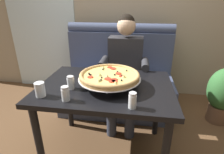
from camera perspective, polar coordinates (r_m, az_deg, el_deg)
ground_plane at (r=1.98m, az=-1.69°, el=-22.15°), size 16.00×16.00×0.00m
back_wall_with_window at (r=2.83m, az=3.51°, el=22.89°), size 6.00×0.12×2.80m
window_panel at (r=3.14m, az=-22.37°, el=21.36°), size 1.10×0.02×2.80m
booth_bench at (r=2.47m, az=1.74°, el=-0.96°), size 1.45×0.78×1.13m
dining_table at (r=1.59m, az=-1.96°, el=-5.75°), size 1.14×0.81×0.73m
diner_main at (r=2.10m, az=4.04°, el=3.71°), size 0.54×0.64×1.27m
pizza at (r=1.49m, az=-0.81°, el=0.36°), size 0.52×0.52×0.13m
shaker_pepper_flakes at (r=1.34m, az=-14.58°, el=-5.41°), size 0.06×0.06×0.11m
shaker_oregano at (r=1.21m, az=6.51°, el=-7.75°), size 0.06×0.06×0.11m
shaker_parmesan at (r=1.50m, az=-12.97°, el=-2.00°), size 0.06×0.06×0.11m
drinking_glass at (r=1.45m, az=-21.87°, el=-3.88°), size 0.07×0.07×0.11m
potted_plant at (r=2.52m, az=31.74°, el=-4.44°), size 0.36×0.36×0.70m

